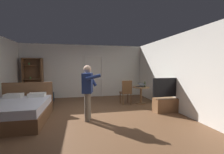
# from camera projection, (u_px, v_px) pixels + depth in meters

# --- Properties ---
(ground_plane) EXTENTS (6.91, 6.91, 0.00)m
(ground_plane) POSITION_uv_depth(u_px,v_px,m) (89.00, 117.00, 4.59)
(ground_plane) COLOR brown
(wall_back) EXTENTS (6.22, 0.12, 2.65)m
(wall_back) POSITION_uv_depth(u_px,v_px,m) (85.00, 71.00, 7.62)
(wall_back) COLOR silver
(wall_back) RESTS_ON ground_plane
(wall_right) EXTENTS (0.12, 6.52, 2.65)m
(wall_right) POSITION_uv_depth(u_px,v_px,m) (177.00, 73.00, 5.15)
(wall_right) COLOR silver
(wall_right) RESTS_ON ground_plane
(doorway_frame) EXTENTS (0.93, 0.08, 2.13)m
(doorway_frame) POSITION_uv_depth(u_px,v_px,m) (94.00, 73.00, 7.65)
(doorway_frame) COLOR white
(doorway_frame) RESTS_ON ground_plane
(bed) EXTENTS (1.56, 1.99, 1.02)m
(bed) POSITION_uv_depth(u_px,v_px,m) (18.00, 110.00, 4.25)
(bed) COLOR brown
(bed) RESTS_ON ground_plane
(bookshelf) EXTENTS (0.85, 0.32, 1.94)m
(bookshelf) POSITION_uv_depth(u_px,v_px,m) (33.00, 78.00, 6.92)
(bookshelf) COLOR brown
(bookshelf) RESTS_ON ground_plane
(tv_flatscreen) EXTENTS (1.11, 0.40, 1.17)m
(tv_flatscreen) POSITION_uv_depth(u_px,v_px,m) (167.00, 102.00, 5.13)
(tv_flatscreen) COLOR brown
(tv_flatscreen) RESTS_ON ground_plane
(side_table) EXTENTS (0.71, 0.71, 0.70)m
(side_table) POSITION_uv_depth(u_px,v_px,m) (141.00, 92.00, 6.29)
(side_table) COLOR brown
(side_table) RESTS_ON ground_plane
(laptop) EXTENTS (0.38, 0.39, 0.17)m
(laptop) POSITION_uv_depth(u_px,v_px,m) (141.00, 86.00, 6.23)
(laptop) COLOR black
(laptop) RESTS_ON side_table
(bottle_on_table) EXTENTS (0.06, 0.06, 0.24)m
(bottle_on_table) POSITION_uv_depth(u_px,v_px,m) (145.00, 85.00, 6.22)
(bottle_on_table) COLOR #2F3819
(bottle_on_table) RESTS_ON side_table
(wooden_chair) EXTENTS (0.44, 0.44, 0.99)m
(wooden_chair) POSITION_uv_depth(u_px,v_px,m) (126.00, 91.00, 6.12)
(wooden_chair) COLOR brown
(wooden_chair) RESTS_ON ground_plane
(person_blue_shirt) EXTENTS (0.57, 0.63, 1.59)m
(person_blue_shirt) POSITION_uv_depth(u_px,v_px,m) (88.00, 89.00, 4.28)
(person_blue_shirt) COLOR gray
(person_blue_shirt) RESTS_ON ground_plane
(suitcase_dark) EXTENTS (0.62, 0.35, 0.39)m
(suitcase_dark) POSITION_uv_depth(u_px,v_px,m) (46.00, 97.00, 6.64)
(suitcase_dark) COLOR #1E2D38
(suitcase_dark) RESTS_ON ground_plane
(suitcase_small) EXTENTS (0.59, 0.48, 0.39)m
(suitcase_small) POSITION_uv_depth(u_px,v_px,m) (45.00, 97.00, 6.60)
(suitcase_small) COLOR black
(suitcase_small) RESTS_ON ground_plane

